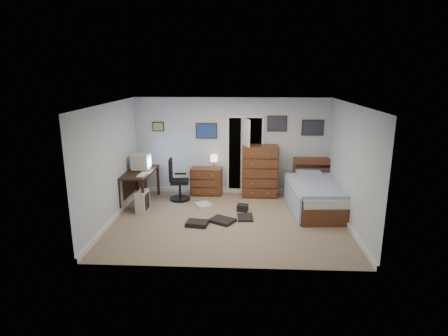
# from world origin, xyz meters

# --- Properties ---
(floor) EXTENTS (5.00, 4.00, 0.02)m
(floor) POSITION_xyz_m (0.00, 0.00, -0.01)
(floor) COLOR gray
(floor) RESTS_ON ground
(computer_desk) EXTENTS (0.70, 1.42, 0.81)m
(computer_desk) POSITION_xyz_m (-2.30, 1.03, 0.62)
(computer_desk) COLOR #311A10
(computer_desk) RESTS_ON floor
(crt_monitor) EXTENTS (0.43, 0.40, 0.39)m
(crt_monitor) POSITION_xyz_m (-2.18, 1.18, 1.01)
(crt_monitor) COLOR beige
(crt_monitor) RESTS_ON computer_desk
(keyboard) EXTENTS (0.18, 0.44, 0.03)m
(keyboard) POSITION_xyz_m (-2.02, 0.68, 0.82)
(keyboard) COLOR beige
(keyboard) RESTS_ON computer_desk
(pc_tower) EXTENTS (0.24, 0.46, 0.48)m
(pc_tower) POSITION_xyz_m (-2.00, 0.48, 0.24)
(pc_tower) COLOR beige
(pc_tower) RESTS_ON floor
(office_chair) EXTENTS (0.55, 0.55, 1.05)m
(office_chair) POSITION_xyz_m (-1.33, 1.31, 0.41)
(office_chair) COLOR black
(office_chair) RESTS_ON floor
(media_stack) EXTENTS (0.16, 0.16, 0.76)m
(media_stack) POSITION_xyz_m (-2.32, 1.80, 0.38)
(media_stack) COLOR maroon
(media_stack) RESTS_ON floor
(low_dresser) EXTENTS (0.82, 0.44, 0.71)m
(low_dresser) POSITION_xyz_m (-0.64, 1.77, 0.36)
(low_dresser) COLOR brown
(low_dresser) RESTS_ON floor
(table_lamp) EXTENTS (0.19, 0.19, 0.35)m
(table_lamp) POSITION_xyz_m (-0.44, 1.77, 0.96)
(table_lamp) COLOR gold
(table_lamp) RESTS_ON low_dresser
(doorway) EXTENTS (0.96, 1.12, 2.05)m
(doorway) POSITION_xyz_m (0.35, 2.27, 1.00)
(doorway) COLOR black
(doorway) RESTS_ON floor
(tall_dresser) EXTENTS (0.91, 0.55, 1.32)m
(tall_dresser) POSITION_xyz_m (0.73, 1.75, 0.66)
(tall_dresser) COLOR brown
(tall_dresser) RESTS_ON floor
(headboard_bookcase) EXTENTS (1.11, 0.33, 0.99)m
(headboard_bookcase) POSITION_xyz_m (2.14, 1.86, 0.52)
(headboard_bookcase) COLOR brown
(headboard_bookcase) RESTS_ON floor
(bed) EXTENTS (1.30, 2.25, 0.71)m
(bed) POSITION_xyz_m (1.98, 0.84, 0.34)
(bed) COLOR brown
(bed) RESTS_ON floor
(wall_posters) EXTENTS (4.38, 0.04, 0.60)m
(wall_posters) POSITION_xyz_m (0.57, 1.98, 1.75)
(wall_posters) COLOR #331E11
(wall_posters) RESTS_ON floor
(floor_clutter) EXTENTS (1.43, 1.62, 0.15)m
(floor_clutter) POSITION_xyz_m (-0.22, 0.16, 0.04)
(floor_clutter) COLOR black
(floor_clutter) RESTS_ON floor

